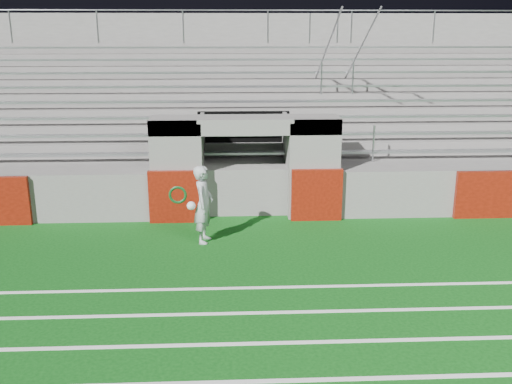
{
  "coord_description": "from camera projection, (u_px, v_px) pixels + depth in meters",
  "views": [
    {
      "loc": [
        -0.38,
        -10.9,
        4.73
      ],
      "look_at": [
        0.2,
        1.8,
        1.1
      ],
      "focal_mm": 40.0,
      "sensor_mm": 36.0,
      "label": 1
    }
  ],
  "objects": [
    {
      "name": "ground",
      "position": [
        250.0,
        267.0,
        11.79
      ],
      "size": [
        90.0,
        90.0,
        0.0
      ],
      "primitive_type": "plane",
      "color": "#0B450F",
      "rests_on": "ground"
    },
    {
      "name": "stadium_structure",
      "position": [
        242.0,
        130.0,
        19.04
      ],
      "size": [
        26.0,
        8.48,
        5.42
      ],
      "color": "slate",
      "rests_on": "ground"
    },
    {
      "name": "goalkeeper_with_ball",
      "position": [
        203.0,
        204.0,
        12.97
      ],
      "size": [
        0.64,
        0.71,
        1.8
      ],
      "color": "#ABB1B5",
      "rests_on": "ground"
    },
    {
      "name": "hose_coil",
      "position": [
        178.0,
        193.0,
        14.32
      ],
      "size": [
        0.51,
        0.14,
        0.54
      ],
      "color": "#0D441A",
      "rests_on": "ground"
    }
  ]
}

